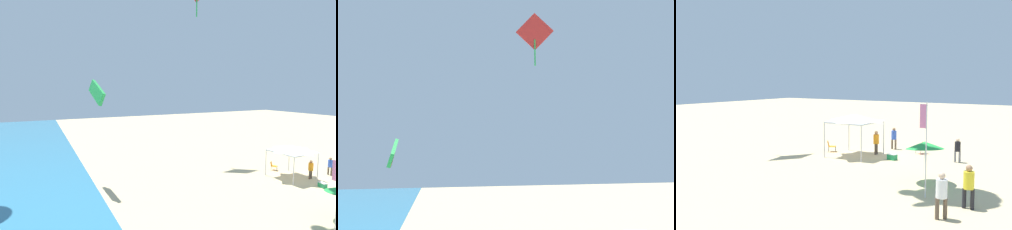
# 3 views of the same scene
# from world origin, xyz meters

# --- Properties ---
(kite_diamond_red) EXTENTS (1.16, 3.65, 5.41)m
(kite_diamond_red) POSITION_xyz_m (11.38, 4.68, 19.68)
(kite_diamond_red) COLOR red
(kite_parafoil_green) EXTENTS (3.66, 0.68, 2.20)m
(kite_parafoil_green) POSITION_xyz_m (7.33, 17.03, 7.80)
(kite_parafoil_green) COLOR green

